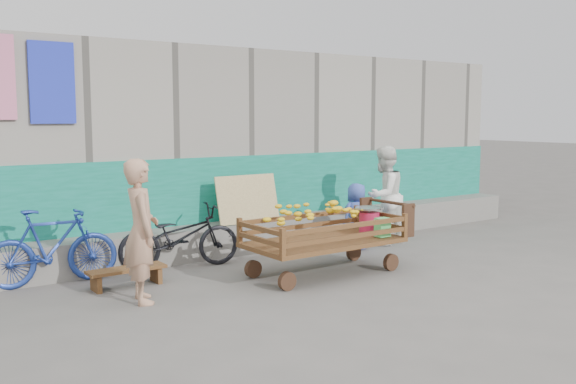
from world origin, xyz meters
TOP-DOWN VIEW (x-y plane):
  - ground at (0.00, 0.00)m, footprint 80.00×80.00m
  - building_wall at (-0.00, 4.05)m, footprint 12.00×3.50m
  - banana_cart at (0.38, 0.60)m, footprint 2.17×0.99m
  - bench at (-1.85, 1.46)m, footprint 0.92×0.27m
  - vendor_man at (-1.93, 0.79)m, footprint 0.48×0.63m
  - woman at (2.37, 1.55)m, footprint 0.86×0.74m
  - child at (1.76, 1.50)m, footprint 0.49×0.32m
  - bicycle_dark at (-0.92, 1.95)m, footprint 1.67×0.86m
  - bicycle_blue at (-2.53, 2.05)m, footprint 1.56×0.58m

SIDE VIEW (x-z plane):
  - ground at x=0.00m, z-range 0.00..0.00m
  - bench at x=-1.85m, z-range 0.05..0.28m
  - bicycle_dark at x=-0.92m, z-range 0.00..0.84m
  - bicycle_blue at x=-2.53m, z-range 0.00..0.92m
  - child at x=1.76m, z-range 0.00..1.00m
  - banana_cart at x=0.38m, z-range 0.16..1.09m
  - woman at x=2.37m, z-range 0.00..1.54m
  - vendor_man at x=-1.93m, z-range 0.00..1.55m
  - building_wall at x=0.00m, z-range -0.03..2.97m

